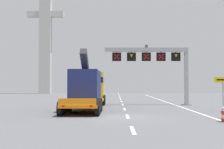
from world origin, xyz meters
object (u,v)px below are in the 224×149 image
Objects in this scene: overhead_lane_gantry at (157,59)px; bridge_pylon_distant at (46,28)px; heavy_haul_truck_orange at (89,88)px; exit_sign_yellow at (223,86)px.

overhead_lane_gantry is 0.30× the size of bridge_pylon_distant.
bridge_pylon_distant reaches higher than heavy_haul_truck_orange.
heavy_haul_truck_orange is at bearing -71.02° from bridge_pylon_distant.
overhead_lane_gantry is 9.66m from exit_sign_yellow.
bridge_pylon_distant reaches higher than exit_sign_yellow.
exit_sign_yellow is at bearing -60.58° from bridge_pylon_distant.
overhead_lane_gantry is at bearing 28.57° from heavy_haul_truck_orange.
overhead_lane_gantry is 0.68× the size of heavy_haul_truck_orange.
heavy_haul_truck_orange is 12.36m from exit_sign_yellow.
heavy_haul_truck_orange is at bearing 160.41° from exit_sign_yellow.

